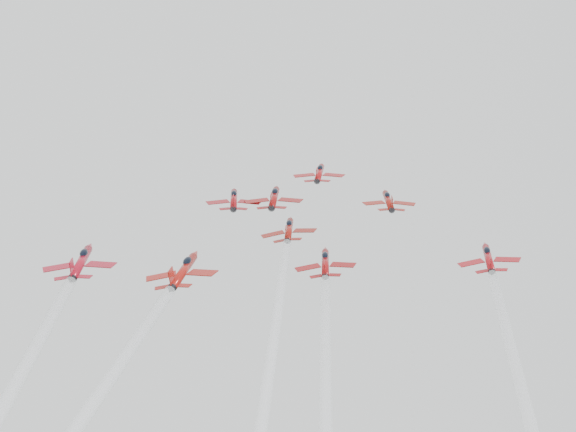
{
  "coord_description": "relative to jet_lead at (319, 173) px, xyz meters",
  "views": [
    {
      "loc": [
        11.03,
        -122.34,
        141.67
      ],
      "look_at": [
        0.0,
        2.0,
        167.16
      ],
      "focal_mm": 50.0,
      "sensor_mm": 36.0,
      "label": 1
    }
  ],
  "objects": [
    {
      "name": "jet_center",
      "position": [
        -3.43,
        -63.43,
        -37.4
      ],
      "size": [
        8.69,
        81.87,
        48.81
      ],
      "rotation": [
        0.53,
        -0.1,
        -0.02
      ],
      "color": "maroon"
    },
    {
      "name": "jet_rear_farright",
      "position": [
        24.77,
        -73.25,
        -43.18
      ],
      "size": [
        8.43,
        79.41,
        47.35
      ],
      "rotation": [
        0.53,
        -0.07,
        -0.11
      ],
      "color": "#B21018"
    },
    {
      "name": "jet_lead",
      "position": [
        0.0,
        0.0,
        0.0
      ],
      "size": [
        9.87,
        12.63,
        8.04
      ],
      "rotation": [
        0.53,
        0.02,
        -0.04
      ],
      "color": "#A81012"
    },
    {
      "name": "jet_row2_left",
      "position": [
        -14.24,
        -13.48,
        -7.94
      ],
      "size": [
        9.63,
        12.33,
        7.85
      ],
      "rotation": [
        0.53,
        -0.01,
        0.14
      ],
      "color": "#9F0F15"
    },
    {
      "name": "jet_row2_right",
      "position": [
        12.35,
        -15.5,
        -9.13
      ],
      "size": [
        8.96,
        11.46,
        7.29
      ],
      "rotation": [
        0.53,
        0.01,
        0.09
      ],
      "color": "#9C170E"
    },
    {
      "name": "jet_row2_center",
      "position": [
        -7.27,
        -13.03,
        -7.66
      ],
      "size": [
        10.23,
        13.09,
        8.33
      ],
      "rotation": [
        0.53,
        -0.01,
        0.02
      ],
      "color": "maroon"
    }
  ]
}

